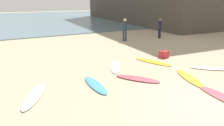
# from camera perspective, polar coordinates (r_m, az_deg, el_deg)

# --- Properties ---
(ground_plane) EXTENTS (120.00, 120.00, 0.00)m
(ground_plane) POSITION_cam_1_polar(r_m,az_deg,el_deg) (7.79, 24.39, -10.02)
(ground_plane) COLOR tan
(ocean_water) EXTENTS (120.00, 40.00, 0.08)m
(ocean_water) POSITION_cam_1_polar(r_m,az_deg,el_deg) (40.26, -21.05, 11.05)
(ocean_water) COLOR slate
(ocean_water) RESTS_ON ground_plane
(surfboard_0) EXTENTS (1.58, 1.90, 0.09)m
(surfboard_0) POSITION_cam_1_polar(r_m,az_deg,el_deg) (9.18, 6.86, -4.20)
(surfboard_0) COLOR #D64C5B
(surfboard_0) RESTS_ON ground_plane
(surfboard_1) EXTENTS (1.88, 1.71, 0.07)m
(surfboard_1) POSITION_cam_1_polar(r_m,az_deg,el_deg) (11.59, 25.39, -1.32)
(surfboard_1) COLOR silver
(surfboard_1) RESTS_ON ground_plane
(surfboard_3) EXTENTS (1.17, 2.29, 0.06)m
(surfboard_3) POSITION_cam_1_polar(r_m,az_deg,el_deg) (11.80, 10.93, 0.33)
(surfboard_3) COLOR yellow
(surfboard_3) RESTS_ON ground_plane
(surfboard_5) EXTENTS (1.59, 2.19, 0.07)m
(surfboard_5) POSITION_cam_1_polar(r_m,az_deg,el_deg) (10.81, 0.96, -0.88)
(surfboard_5) COLOR #F4E1CE
(surfboard_5) RESTS_ON ground_plane
(surfboard_6) EXTENTS (0.58, 2.05, 0.08)m
(surfboard_6) POSITION_cam_1_polar(r_m,az_deg,el_deg) (8.51, -4.57, -5.90)
(surfboard_6) COLOR #469ADA
(surfboard_6) RESTS_ON ground_plane
(surfboard_7) EXTENTS (1.30, 2.29, 0.07)m
(surfboard_7) POSITION_cam_1_polar(r_m,az_deg,el_deg) (9.84, 20.10, -3.76)
(surfboard_7) COLOR gold
(surfboard_7) RESTS_ON ground_plane
(surfboard_8) EXTENTS (0.83, 2.33, 0.07)m
(surfboard_8) POSITION_cam_1_polar(r_m,az_deg,el_deg) (8.41, 28.06, -8.29)
(surfboard_8) COLOR #D74856
(surfboard_8) RESTS_ON ground_plane
(surfboard_9) EXTENTS (1.48, 2.27, 0.07)m
(surfboard_9) POSITION_cam_1_polar(r_m,az_deg,el_deg) (8.09, -20.21, -8.23)
(surfboard_9) COLOR silver
(surfboard_9) RESTS_ON ground_plane
(beachgoer_near) EXTENTS (0.40, 0.40, 1.83)m
(beachgoer_near) POSITION_cam_1_polar(r_m,az_deg,el_deg) (17.47, 3.48, 9.26)
(beachgoer_near) COLOR #1E3342
(beachgoer_near) RESTS_ON ground_plane
(beachgoer_mid) EXTENTS (0.34, 0.34, 1.73)m
(beachgoer_mid) POSITION_cam_1_polar(r_m,az_deg,el_deg) (19.33, 12.81, 9.41)
(beachgoer_mid) COLOR #191E33
(beachgoer_mid) RESTS_ON ground_plane
(beach_cooler) EXTENTS (0.55, 0.51, 0.41)m
(beach_cooler) POSITION_cam_1_polar(r_m,az_deg,el_deg) (12.85, 13.84, 2.30)
(beach_cooler) COLOR #B2282D
(beach_cooler) RESTS_ON ground_plane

